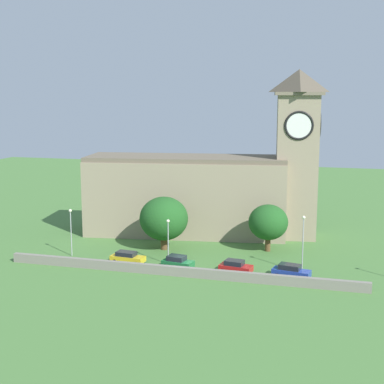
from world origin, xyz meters
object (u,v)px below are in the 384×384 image
streetlamp_west_mid (168,234)px  tree_riverside_west (268,222)px  streetlamp_west_end (71,225)px  car_green (178,262)px  church (209,187)px  tree_by_tower (164,219)px  car_red (235,267)px  car_blue (291,271)px  car_yellow (127,257)px  streetlamp_central (303,235)px

streetlamp_west_mid → tree_riverside_west: (12.25, 10.30, 0.09)m
streetlamp_west_end → car_green: bearing=-6.4°
car_green → streetlamp_west_mid: streetlamp_west_mid is taller
church → tree_by_tower: 12.30m
tree_by_tower → tree_riverside_west: bearing=11.9°
streetlamp_west_mid → car_red: bearing=-7.8°
car_green → car_red: 7.81m
church → tree_riverside_west: church is taller
car_blue → streetlamp_west_end: 31.79m
car_yellow → car_green: size_ratio=1.12×
church → car_blue: bearing=-51.7°
streetlamp_west_end → streetlamp_central: size_ratio=0.91×
car_yellow → car_blue: car_blue is taller
streetlamp_west_mid → tree_by_tower: 7.69m
car_green → streetlamp_west_end: 17.05m
car_yellow → streetlamp_west_end: 9.94m
streetlamp_west_end → streetlamp_central: bearing=1.8°
streetlamp_central → streetlamp_west_end: bearing=-178.2°
tree_riverside_west → streetlamp_west_mid: bearing=-140.0°
streetlamp_west_end → streetlamp_west_mid: bearing=-1.1°
car_yellow → streetlamp_west_mid: (5.62, 0.94, 3.45)m
church → car_red: bearing=-66.8°
car_blue → streetlamp_central: (1.19, 2.80, 4.10)m
car_green → car_red: size_ratio=0.98×
car_green → car_red: (7.81, 0.27, -0.05)m
car_green → tree_by_tower: 10.60m
car_red → streetlamp_central: 9.70m
car_green → streetlamp_west_end: size_ratio=0.63×
car_red → tree_riverside_west: (2.64, 11.61, 3.50)m
streetlamp_west_mid → tree_by_tower: tree_by_tower is taller
car_yellow → tree_by_tower: size_ratio=0.61×
streetlamp_west_end → tree_by_tower: size_ratio=0.86×
car_green → car_blue: 14.98m
car_blue → tree_riverside_west: bearing=111.0°
car_yellow → streetlamp_west_mid: size_ratio=0.77×
car_blue → tree_by_tower: tree_by_tower is taller
church → car_red: church is taller
car_blue → streetlamp_west_end: size_ratio=0.73×
streetlamp_west_end → tree_by_tower: (11.80, 6.82, 0.12)m
car_red → car_blue: (7.17, -0.17, 0.05)m
streetlamp_west_mid → streetlamp_central: bearing=4.2°
streetlamp_central → tree_by_tower: size_ratio=0.95×
car_blue → car_yellow: bearing=178.6°
car_green → car_yellow: bearing=175.1°
church → streetlamp_west_mid: (-1.25, -18.18, -3.72)m
tree_riverside_west → church: bearing=144.4°
car_green → tree_riverside_west: tree_riverside_west is taller
streetlamp_central → tree_by_tower: (-20.92, 5.78, -0.28)m
car_yellow → tree_riverside_west: size_ratio=0.69×
streetlamp_west_end → car_red: bearing=-3.7°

